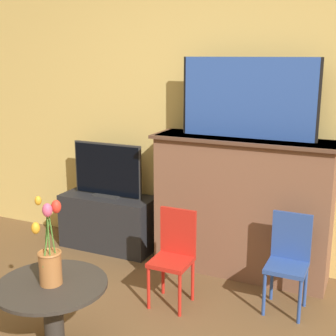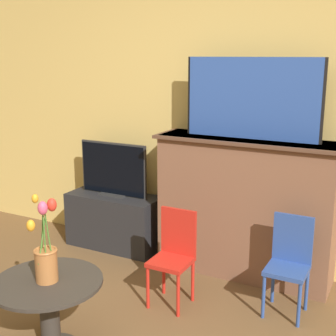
# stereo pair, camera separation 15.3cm
# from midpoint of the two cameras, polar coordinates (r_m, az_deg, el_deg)

# --- Properties ---
(wall_back) EXTENTS (8.00, 0.06, 2.70)m
(wall_back) POSITION_cam_midpoint_polar(r_m,az_deg,el_deg) (3.80, 6.81, 8.05)
(wall_back) COLOR #E0BC66
(wall_back) RESTS_ON ground
(fireplace_mantel) EXTENTS (1.42, 0.41, 1.10)m
(fireplace_mantel) POSITION_cam_midpoint_polar(r_m,az_deg,el_deg) (3.72, 7.80, -4.51)
(fireplace_mantel) COLOR brown
(fireplace_mantel) RESTS_ON ground
(painting) EXTENTS (1.04, 0.03, 0.60)m
(painting) POSITION_cam_midpoint_polar(r_m,az_deg,el_deg) (3.55, 8.52, 8.42)
(painting) COLOR black
(painting) RESTS_ON fireplace_mantel
(tv_stand) EXTENTS (0.85, 0.37, 0.49)m
(tv_stand) POSITION_cam_midpoint_polar(r_m,az_deg,el_deg) (4.30, -8.25, -6.50)
(tv_stand) COLOR #232326
(tv_stand) RESTS_ON ground
(tv_monitor) EXTENTS (0.66, 0.12, 0.48)m
(tv_monitor) POSITION_cam_midpoint_polar(r_m,az_deg,el_deg) (4.16, -8.44, -0.33)
(tv_monitor) COLOR #2D2D2D
(tv_monitor) RESTS_ON tv_stand
(chair_red) EXTENTS (0.27, 0.27, 0.67)m
(chair_red) POSITION_cam_midpoint_polar(r_m,az_deg,el_deg) (3.31, -0.59, -10.19)
(chair_red) COLOR red
(chair_red) RESTS_ON ground
(chair_blue) EXTENTS (0.27, 0.27, 0.67)m
(chair_blue) POSITION_cam_midpoint_polar(r_m,az_deg,el_deg) (3.32, 13.19, -10.53)
(chair_blue) COLOR #2D4C99
(chair_blue) RESTS_ON ground
(side_table) EXTENTS (0.63, 0.63, 0.47)m
(side_table) POSITION_cam_midpoint_polar(r_m,az_deg,el_deg) (2.88, -15.39, -16.27)
(side_table) COLOR #332D28
(side_table) RESTS_ON ground
(vase_tulips) EXTENTS (0.18, 0.19, 0.49)m
(vase_tulips) POSITION_cam_midpoint_polar(r_m,az_deg,el_deg) (2.73, -15.82, -10.49)
(vase_tulips) COLOR #AD6B38
(vase_tulips) RESTS_ON side_table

